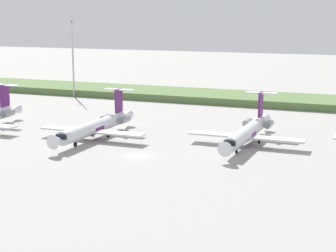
# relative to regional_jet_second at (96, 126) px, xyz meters

# --- Properties ---
(ground_plane) EXTENTS (500.00, 500.00, 0.00)m
(ground_plane) POSITION_rel_regional_jet_second_xyz_m (14.50, 19.82, -2.54)
(ground_plane) COLOR #9E9B96
(grass_berm) EXTENTS (320.00, 20.00, 2.07)m
(grass_berm) POSITION_rel_regional_jet_second_xyz_m (14.50, 59.98, -1.50)
(grass_berm) COLOR #597542
(grass_berm) RESTS_ON ground
(regional_jet_second) EXTENTS (22.81, 31.00, 9.00)m
(regional_jet_second) POSITION_rel_regional_jet_second_xyz_m (0.00, 0.00, 0.00)
(regional_jet_second) COLOR silver
(regional_jet_second) RESTS_ON ground
(regional_jet_third) EXTENTS (22.81, 31.00, 9.00)m
(regional_jet_third) POSITION_rel_regional_jet_second_xyz_m (30.18, 6.64, 0.00)
(regional_jet_third) COLOR silver
(regional_jet_third) RESTS_ON ground
(antenna_mast) EXTENTS (4.40, 0.50, 23.21)m
(antenna_mast) POSITION_rel_regional_jet_second_xyz_m (-35.65, 49.53, 7.10)
(antenna_mast) COLOR #B2B2B7
(antenna_mast) RESTS_ON ground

